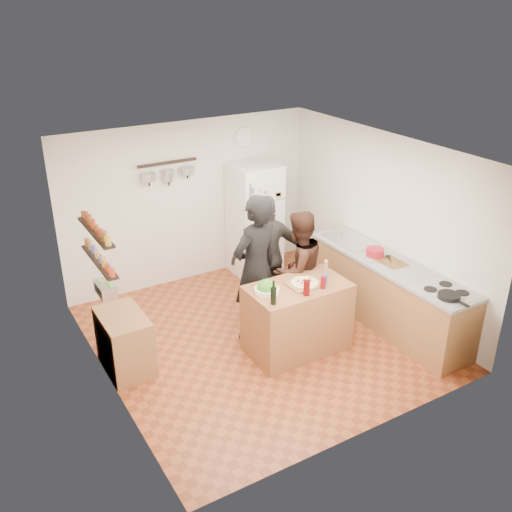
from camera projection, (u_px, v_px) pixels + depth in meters
room_shell at (245, 241)px, 7.36m from camera, size 4.20×4.20×4.20m
prep_island at (297, 318)px, 7.15m from camera, size 1.25×0.72×0.91m
pizza_board at (305, 284)px, 6.98m from camera, size 0.42×0.34×0.02m
pizza at (305, 283)px, 6.97m from camera, size 0.34×0.34×0.02m
salad_bowl at (267, 290)px, 6.79m from camera, size 0.30×0.30×0.06m
wine_bottle at (273, 296)px, 6.51m from camera, size 0.07×0.07×0.21m
wine_glass_near at (307, 288)px, 6.71m from camera, size 0.08×0.08×0.19m
wine_glass_far at (323, 282)px, 6.87m from camera, size 0.06×0.06×0.15m
pepper_mill at (326, 269)px, 7.17m from camera, size 0.06×0.06×0.18m
salt_canister at (324, 279)px, 6.98m from camera, size 0.08×0.08×0.12m
person_left at (256, 269)px, 7.21m from camera, size 0.80×0.62×1.98m
person_center at (298, 270)px, 7.56m from camera, size 0.87×0.72×1.64m
person_back at (267, 256)px, 7.83m from camera, size 1.09×0.66×1.75m
counter_run at (388, 293)px, 7.75m from camera, size 0.63×2.63×0.90m
stove_top at (446, 292)px, 6.81m from camera, size 0.60×0.62×0.02m
skillet at (449, 296)px, 6.65m from camera, size 0.26×0.26×0.05m
sink at (350, 241)px, 8.22m from camera, size 0.50×0.80×0.03m
cutting_board at (392, 263)px, 7.55m from camera, size 0.30×0.40×0.02m
red_bowl at (375, 252)px, 7.72m from camera, size 0.24×0.24×0.10m
fridge at (255, 220)px, 9.01m from camera, size 0.70×0.68×1.80m
wall_clock at (244, 137)px, 8.74m from camera, size 0.30×0.03×0.30m
spice_shelf_lower at (99, 261)px, 6.21m from camera, size 0.12×1.00×0.02m
spice_shelf_upper at (96, 232)px, 6.07m from camera, size 0.12×1.00×0.02m
produce_basket at (106, 289)px, 6.38m from camera, size 0.18×0.35×0.14m
side_table at (125, 342)px, 6.82m from camera, size 0.50×0.80×0.73m
pot_rack at (168, 163)px, 8.16m from camera, size 0.90×0.04×0.04m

